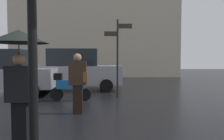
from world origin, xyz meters
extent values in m
cylinder|color=black|center=(-0.23, -0.97, 1.33)|extent=(0.07, 0.07, 2.67)
cube|color=black|center=(-1.09, 1.13, 0.39)|extent=(0.25, 0.16, 0.78)
cube|color=black|center=(-1.09, 1.13, 1.09)|extent=(0.46, 0.21, 0.63)
sphere|color=#936B4C|center=(-1.09, 1.13, 1.51)|extent=(0.22, 0.22, 0.22)
cylinder|color=black|center=(-1.09, 1.13, 1.65)|extent=(0.02, 0.02, 0.30)
cone|color=black|center=(-1.09, 1.13, 1.91)|extent=(1.01, 1.01, 0.23)
cube|color=black|center=(-0.31, 3.34, 0.40)|extent=(0.26, 0.17, 0.80)
cube|color=#332319|center=(-0.31, 3.34, 1.13)|extent=(0.48, 0.22, 0.65)
sphere|color=#936B4C|center=(-0.31, 3.34, 1.57)|extent=(0.22, 0.22, 0.22)
cube|color=brown|center=(-0.10, 3.34, 1.03)|extent=(0.12, 0.24, 0.28)
cylinder|color=black|center=(-0.26, 5.27, 0.23)|extent=(0.46, 0.09, 0.46)
cylinder|color=black|center=(-1.27, 5.27, 0.23)|extent=(0.46, 0.09, 0.46)
cube|color=#195999|center=(-0.76, 5.27, 0.61)|extent=(1.01, 0.32, 0.32)
cube|color=black|center=(-1.21, 5.27, 0.89)|extent=(0.28, 0.28, 0.24)
cylinder|color=black|center=(-0.31, 5.27, 0.96)|extent=(0.06, 0.06, 0.55)
cube|color=gray|center=(-3.78, 6.60, 0.73)|extent=(4.37, 1.66, 0.79)
cylinder|color=black|center=(-2.36, 7.43, 0.33)|extent=(0.67, 0.18, 0.67)
cylinder|color=black|center=(-2.36, 5.77, 0.33)|extent=(0.67, 0.18, 0.67)
cube|color=gray|center=(-0.78, 8.18, 0.75)|extent=(4.22, 1.88, 0.89)
cube|color=black|center=(-0.99, 8.18, 1.60)|extent=(2.32, 1.73, 0.81)
cylinder|color=black|center=(0.59, 9.12, 0.30)|extent=(0.61, 0.18, 0.61)
cylinder|color=black|center=(0.59, 7.24, 0.30)|extent=(0.61, 0.18, 0.61)
cylinder|color=black|center=(-2.15, 9.12, 0.30)|extent=(0.61, 0.18, 0.61)
cylinder|color=black|center=(-2.15, 7.24, 0.30)|extent=(0.61, 0.18, 0.61)
cylinder|color=black|center=(0.99, 5.80, 1.53)|extent=(0.08, 0.08, 3.06)
cube|color=#33281E|center=(1.27, 5.80, 2.81)|extent=(0.56, 0.04, 0.18)
cube|color=#33281E|center=(0.73, 5.80, 2.51)|extent=(0.52, 0.04, 0.18)
camera|label=1|loc=(0.31, -2.78, 1.52)|focal=35.31mm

